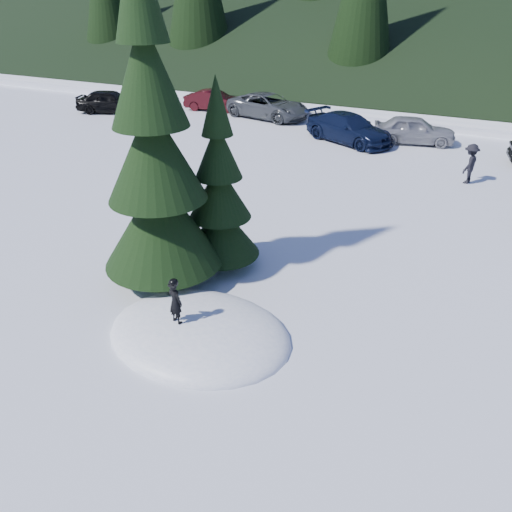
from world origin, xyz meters
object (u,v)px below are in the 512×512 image
at_px(spruce_tall, 155,165).
at_px(adult_2, 470,164).
at_px(car_4, 414,130).
at_px(car_0, 110,101).
at_px(spruce_short, 220,198).
at_px(car_1, 214,100).
at_px(child_skier, 175,302).
at_px(car_3, 349,128).
at_px(car_2, 268,106).

distance_m(spruce_tall, adult_2, 14.01).
bearing_deg(car_4, car_0, 80.52).
xyz_separation_m(spruce_short, car_1, (-10.84, 18.08, -1.46)).
distance_m(spruce_tall, car_0, 22.38).
distance_m(child_skier, adult_2, 14.97).
bearing_deg(car_0, adult_2, -120.17).
height_order(child_skier, adult_2, adult_2).
bearing_deg(spruce_tall, child_skier, -49.24).
distance_m(adult_2, car_1, 18.16).
xyz_separation_m(spruce_tall, car_4, (3.54, 17.18, -2.61)).
distance_m(spruce_short, car_4, 16.05).
bearing_deg(car_1, car_3, -118.47).
height_order(spruce_short, child_skier, spruce_short).
relative_size(car_3, car_4, 1.21).
distance_m(car_0, car_3, 15.95).
bearing_deg(car_1, car_2, -104.89).
bearing_deg(spruce_short, child_skier, -76.81).
distance_m(adult_2, car_4, 6.06).
height_order(spruce_tall, car_3, spruce_tall).
height_order(car_1, car_4, car_4).
height_order(child_skier, car_1, child_skier).
distance_m(car_0, car_1, 6.71).
distance_m(spruce_short, car_3, 14.58).
xyz_separation_m(car_1, car_3, (10.26, -3.58, 0.08)).
xyz_separation_m(spruce_short, car_4, (2.54, 15.78, -1.39)).
bearing_deg(spruce_short, car_2, 110.73).
height_order(adult_2, car_4, adult_2).
height_order(spruce_short, car_2, spruce_short).
bearing_deg(car_3, car_1, 95.56).
bearing_deg(car_0, car_3, -110.31).
distance_m(car_0, car_4, 19.10).
distance_m(car_2, car_3, 6.89).
bearing_deg(car_1, spruce_tall, -162.46).
xyz_separation_m(spruce_tall, adult_2, (6.72, 12.03, -2.50)).
bearing_deg(car_0, car_4, -106.46).
height_order(spruce_tall, car_0, spruce_tall).
xyz_separation_m(spruce_tall, car_2, (-5.69, 19.07, -2.58)).
bearing_deg(car_4, adult_2, -161.55).
bearing_deg(car_4, spruce_short, 157.57).
bearing_deg(spruce_tall, adult_2, 60.81).
bearing_deg(car_3, adult_2, -96.81).
relative_size(child_skier, car_4, 0.25).
relative_size(child_skier, car_0, 0.25).
height_order(child_skier, car_2, child_skier).
bearing_deg(child_skier, car_4, -79.97).
height_order(car_2, car_3, car_2).
distance_m(spruce_short, car_1, 21.13).
relative_size(adult_2, car_0, 0.38).
xyz_separation_m(child_skier, car_1, (-11.66, 21.60, -0.37)).
xyz_separation_m(spruce_short, child_skier, (0.82, -3.52, -1.09)).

